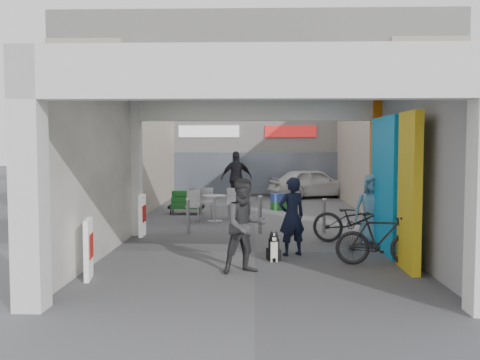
{
  "coord_description": "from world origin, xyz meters",
  "views": [
    {
      "loc": [
        0.01,
        -10.98,
        2.21
      ],
      "look_at": [
        -0.34,
        1.0,
        1.43
      ],
      "focal_mm": 40.0,
      "sensor_mm": 36.0,
      "label": 1
    }
  ],
  "objects_px": {
    "cafe_set": "(212,209)",
    "man_with_dog": "(292,216)",
    "produce_stand": "(186,205)",
    "man_crates": "(237,178)",
    "man_back_turned": "(245,226)",
    "bicycle_front": "(358,220)",
    "man_elderly": "(371,209)",
    "bicycle_rear": "(380,239)",
    "border_collie": "(274,249)",
    "white_van": "(313,183)"
  },
  "relations": [
    {
      "from": "cafe_set",
      "to": "man_with_dog",
      "type": "relative_size",
      "value": 0.96
    },
    {
      "from": "produce_stand",
      "to": "man_with_dog",
      "type": "distance_m",
      "value": 7.05
    },
    {
      "from": "man_crates",
      "to": "cafe_set",
      "type": "bearing_deg",
      "value": 71.99
    },
    {
      "from": "man_back_turned",
      "to": "bicycle_front",
      "type": "height_order",
      "value": "man_back_turned"
    },
    {
      "from": "bicycle_front",
      "to": "cafe_set",
      "type": "bearing_deg",
      "value": 62.59
    },
    {
      "from": "cafe_set",
      "to": "man_back_turned",
      "type": "bearing_deg",
      "value": -80.21
    },
    {
      "from": "man_elderly",
      "to": "bicycle_rear",
      "type": "height_order",
      "value": "man_elderly"
    },
    {
      "from": "produce_stand",
      "to": "man_crates",
      "type": "height_order",
      "value": "man_crates"
    },
    {
      "from": "border_collie",
      "to": "man_back_turned",
      "type": "xyz_separation_m",
      "value": [
        -0.53,
        -0.93,
        0.58
      ]
    },
    {
      "from": "border_collie",
      "to": "bicycle_front",
      "type": "height_order",
      "value": "bicycle_front"
    },
    {
      "from": "bicycle_rear",
      "to": "bicycle_front",
      "type": "bearing_deg",
      "value": 4.79
    },
    {
      "from": "produce_stand",
      "to": "man_with_dog",
      "type": "height_order",
      "value": "man_with_dog"
    },
    {
      "from": "border_collie",
      "to": "man_back_turned",
      "type": "distance_m",
      "value": 1.22
    },
    {
      "from": "man_back_turned",
      "to": "man_elderly",
      "type": "height_order",
      "value": "man_back_turned"
    },
    {
      "from": "produce_stand",
      "to": "bicycle_rear",
      "type": "xyz_separation_m",
      "value": [
        4.52,
        -7.24,
        0.19
      ]
    },
    {
      "from": "bicycle_front",
      "to": "bicycle_rear",
      "type": "xyz_separation_m",
      "value": [
        0.0,
        -2.15,
        -0.05
      ]
    },
    {
      "from": "border_collie",
      "to": "man_elderly",
      "type": "distance_m",
      "value": 2.96
    },
    {
      "from": "produce_stand",
      "to": "white_van",
      "type": "height_order",
      "value": "white_van"
    },
    {
      "from": "man_crates",
      "to": "bicycle_rear",
      "type": "relative_size",
      "value": 1.22
    },
    {
      "from": "man_back_turned",
      "to": "white_van",
      "type": "bearing_deg",
      "value": 57.67
    },
    {
      "from": "bicycle_rear",
      "to": "white_van",
      "type": "distance_m",
      "value": 12.7
    },
    {
      "from": "cafe_set",
      "to": "man_elderly",
      "type": "relative_size",
      "value": 0.96
    },
    {
      "from": "border_collie",
      "to": "man_crates",
      "type": "bearing_deg",
      "value": 79.83
    },
    {
      "from": "border_collie",
      "to": "man_with_dog",
      "type": "relative_size",
      "value": 0.37
    },
    {
      "from": "border_collie",
      "to": "man_with_dog",
      "type": "bearing_deg",
      "value": 38.68
    },
    {
      "from": "cafe_set",
      "to": "white_van",
      "type": "xyz_separation_m",
      "value": [
        3.71,
        6.82,
        0.3
      ]
    },
    {
      "from": "cafe_set",
      "to": "bicycle_rear",
      "type": "distance_m",
      "value": 6.89
    },
    {
      "from": "border_collie",
      "to": "man_back_turned",
      "type": "bearing_deg",
      "value": -136.01
    },
    {
      "from": "produce_stand",
      "to": "man_back_turned",
      "type": "distance_m",
      "value": 8.13
    },
    {
      "from": "man_with_dog",
      "to": "bicycle_front",
      "type": "height_order",
      "value": "man_with_dog"
    },
    {
      "from": "bicycle_front",
      "to": "white_van",
      "type": "height_order",
      "value": "white_van"
    },
    {
      "from": "white_van",
      "to": "man_crates",
      "type": "bearing_deg",
      "value": 109.93
    },
    {
      "from": "produce_stand",
      "to": "man_back_turned",
      "type": "height_order",
      "value": "man_back_turned"
    },
    {
      "from": "man_with_dog",
      "to": "cafe_set",
      "type": "bearing_deg",
      "value": -92.54
    },
    {
      "from": "white_van",
      "to": "cafe_set",
      "type": "bearing_deg",
      "value": 132.1
    },
    {
      "from": "produce_stand",
      "to": "border_collie",
      "type": "xyz_separation_m",
      "value": [
        2.58,
        -6.92,
        -0.06
      ]
    },
    {
      "from": "man_crates",
      "to": "white_van",
      "type": "xyz_separation_m",
      "value": [
        3.12,
        2.55,
        -0.37
      ]
    },
    {
      "from": "man_with_dog",
      "to": "man_elderly",
      "type": "height_order",
      "value": "man_with_dog"
    },
    {
      "from": "man_back_turned",
      "to": "bicycle_front",
      "type": "distance_m",
      "value": 3.72
    },
    {
      "from": "border_collie",
      "to": "man_elderly",
      "type": "xyz_separation_m",
      "value": [
        2.24,
        1.85,
        0.55
      ]
    },
    {
      "from": "cafe_set",
      "to": "border_collie",
      "type": "xyz_separation_m",
      "value": [
        1.65,
        -5.56,
        -0.09
      ]
    },
    {
      "from": "cafe_set",
      "to": "man_back_turned",
      "type": "relative_size",
      "value": 0.92
    },
    {
      "from": "man_back_turned",
      "to": "man_crates",
      "type": "relative_size",
      "value": 0.83
    },
    {
      "from": "border_collie",
      "to": "man_elderly",
      "type": "height_order",
      "value": "man_elderly"
    },
    {
      "from": "man_back_turned",
      "to": "man_with_dog",
      "type": "bearing_deg",
      "value": 36.97
    },
    {
      "from": "bicycle_rear",
      "to": "man_with_dog",
      "type": "bearing_deg",
      "value": 66.17
    },
    {
      "from": "border_collie",
      "to": "bicycle_rear",
      "type": "distance_m",
      "value": 1.98
    },
    {
      "from": "cafe_set",
      "to": "man_crates",
      "type": "bearing_deg",
      "value": 82.13
    },
    {
      "from": "cafe_set",
      "to": "white_van",
      "type": "distance_m",
      "value": 7.77
    },
    {
      "from": "cafe_set",
      "to": "white_van",
      "type": "bearing_deg",
      "value": 61.48
    }
  ]
}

